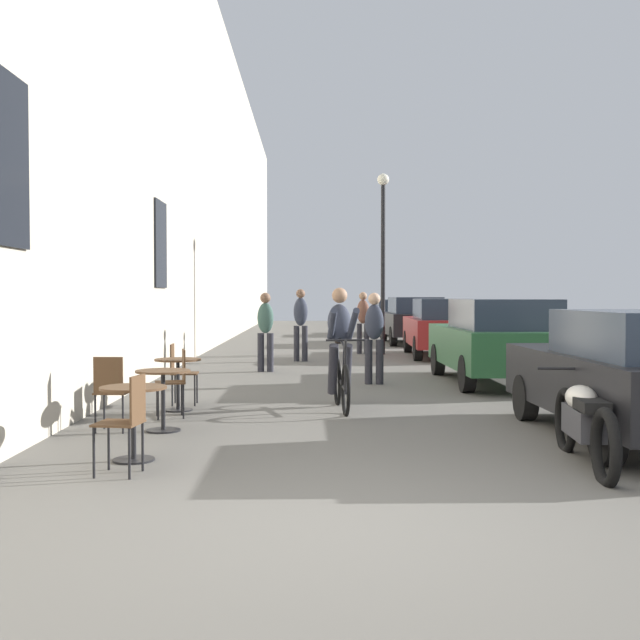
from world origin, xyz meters
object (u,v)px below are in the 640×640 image
(parked_car_nearest, at_px, (633,373))
(parked_motorcycle, at_px, (584,422))
(cafe_table_mid, at_px, (163,387))
(pedestrian_near, at_px, (374,333))
(parked_car_second, at_px, (497,340))
(parked_car_fourth, at_px, (413,320))
(cafe_chair_far_toward_street, at_px, (176,378))
(street_lamp, at_px, (383,240))
(parked_car_fifth, at_px, (393,316))
(pedestrian_furthest, at_px, (363,319))
(parked_car_third, at_px, (444,327))
(cafe_chair_near_toward_street, at_px, (127,417))
(cafe_chair_mid_toward_street, at_px, (111,388))
(cafe_chair_far_toward_wall, at_px, (179,369))
(pedestrian_far, at_px, (301,321))
(cafe_table_far, at_px, (178,373))
(pedestrian_mid, at_px, (265,327))
(cafe_table_near, at_px, (133,407))
(cyclist_on_bicycle, at_px, (340,351))

(parked_car_nearest, height_order, parked_motorcycle, parked_car_nearest)
(cafe_table_mid, distance_m, parked_motorcycle, 4.70)
(pedestrian_near, height_order, parked_car_second, pedestrian_near)
(parked_car_fourth, bearing_deg, cafe_chair_far_toward_street, -108.46)
(cafe_chair_far_toward_street, xyz_separation_m, street_lamp, (3.74, 10.88, 2.59))
(cafe_table_mid, distance_m, parked_car_fifth, 23.38)
(cafe_table_mid, distance_m, parked_car_second, 7.07)
(parked_car_nearest, xyz_separation_m, parked_motorcycle, (-0.96, -1.18, -0.34))
(parked_car_fifth, bearing_deg, pedestrian_furthest, -100.50)
(cafe_table_mid, xyz_separation_m, street_lamp, (3.71, 11.92, 2.59))
(cafe_table_mid, bearing_deg, parked_car_second, 43.56)
(parked_car_third, height_order, parked_car_fifth, parked_car_third)
(cafe_chair_near_toward_street, relative_size, parked_car_third, 0.21)
(parked_car_nearest, distance_m, parked_car_fifth, 23.51)
(cafe_chair_mid_toward_street, distance_m, cafe_chair_far_toward_wall, 2.33)
(pedestrian_far, bearing_deg, parked_car_second, -53.28)
(cafe_table_far, distance_m, cafe_chair_far_toward_wall, 0.58)
(pedestrian_mid, relative_size, pedestrian_furthest, 0.98)
(cafe_table_near, distance_m, parked_car_fourth, 18.97)
(street_lamp, bearing_deg, pedestrian_near, -96.65)
(cafe_chair_mid_toward_street, bearing_deg, pedestrian_mid, 79.12)
(cafe_chair_mid_toward_street, xyz_separation_m, parked_car_second, (5.71, 4.95, 0.28))
(cafe_chair_mid_toward_street, height_order, pedestrian_far, pedestrian_far)
(pedestrian_near, height_order, street_lamp, street_lamp)
(cafe_table_near, height_order, pedestrian_furthest, pedestrian_furthest)
(pedestrian_far, xyz_separation_m, parked_car_fourth, (3.67, 6.89, -0.19))
(pedestrian_furthest, bearing_deg, cafe_chair_near_toward_street, -102.13)
(cafe_table_mid, relative_size, pedestrian_far, 0.41)
(parked_car_second, bearing_deg, cafe_table_far, -148.25)
(cafe_table_mid, distance_m, street_lamp, 12.75)
(pedestrian_near, relative_size, parked_car_nearest, 0.41)
(cafe_table_mid, distance_m, pedestrian_far, 9.85)
(cyclist_on_bicycle, xyz_separation_m, parked_car_nearest, (3.10, -2.53, -0.06))
(cafe_chair_far_toward_wall, distance_m, parked_motorcycle, 6.08)
(pedestrian_furthest, relative_size, parked_car_nearest, 0.42)
(parked_car_nearest, relative_size, parked_car_fifth, 1.00)
(pedestrian_furthest, bearing_deg, cafe_chair_far_toward_wall, -108.74)
(parked_car_second, relative_size, parked_car_fourth, 0.99)
(cafe_chair_near_toward_street, height_order, street_lamp, street_lamp)
(cafe_table_near, xyz_separation_m, cafe_chair_near_toward_street, (0.08, -0.59, -0.00))
(street_lamp, bearing_deg, cafe_chair_far_toward_street, -109.00)
(cafe_table_far, bearing_deg, parked_car_third, 60.48)
(cafe_chair_far_toward_wall, height_order, parked_car_fourth, parked_car_fourth)
(parked_car_third, relative_size, parked_motorcycle, 2.02)
(parked_motorcycle, bearing_deg, pedestrian_near, 101.97)
(parked_car_second, bearing_deg, parked_motorcycle, -96.89)
(pedestrian_far, relative_size, parked_car_fourth, 0.40)
(parked_car_third, bearing_deg, pedestrian_near, -110.57)
(cyclist_on_bicycle, distance_m, pedestrian_furthest, 10.36)
(pedestrian_near, bearing_deg, parked_car_fourth, 79.06)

